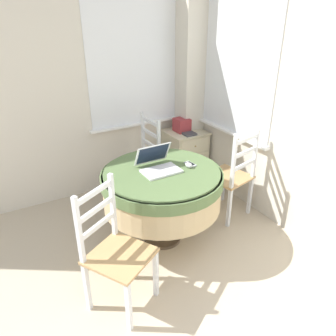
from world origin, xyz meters
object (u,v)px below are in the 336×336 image
laptop (158,165)px  computer_mouse (189,165)px  book_on_cabinet (187,132)px  corner_cabinet (185,155)px  storage_box (182,125)px  dining_chair_camera_near (115,252)px  dining_chair_near_back_window (141,162)px  cell_phone (190,164)px  dining_chair_near_right_window (231,177)px  round_dining_table (162,186)px

laptop → computer_mouse: laptop is taller
computer_mouse → book_on_cabinet: 1.18m
computer_mouse → corner_cabinet: (0.65, 1.06, -0.44)m
storage_box → dining_chair_camera_near: bearing=-135.2°
book_on_cabinet → computer_mouse: bearing=-122.2°
dining_chair_near_back_window → book_on_cabinet: size_ratio=3.80×
cell_phone → storage_box: storage_box is taller
computer_mouse → storage_box: bearing=60.5°
computer_mouse → storage_box: 1.25m
computer_mouse → cell_phone: size_ratio=0.67×
dining_chair_near_back_window → dining_chair_near_right_window: 1.04m
computer_mouse → storage_box: (0.61, 1.08, -0.04)m
computer_mouse → cell_phone: 0.06m
cell_phone → dining_chair_near_back_window: bearing=97.6°
corner_cabinet → dining_chair_camera_near: bearing=-136.5°
round_dining_table → storage_box: 1.34m
cell_phone → laptop: bearing=169.6°
dining_chair_near_right_window → dining_chair_camera_near: (-1.50, -0.49, 0.00)m
dining_chair_near_right_window → storage_box: bearing=88.6°
dining_chair_near_back_window → dining_chair_near_right_window: same height
round_dining_table → corner_cabinet: size_ratio=1.70×
laptop → computer_mouse: 0.28m
laptop → dining_chair_near_right_window: 0.91m
laptop → cell_phone: laptop is taller
storage_box → book_on_cabinet: size_ratio=0.72×
dining_chair_camera_near → dining_chair_near_back_window: bearing=57.2°
dining_chair_camera_near → book_on_cabinet: bearing=42.7°
laptop → book_on_cabinet: bearing=45.3°
dining_chair_near_right_window → book_on_cabinet: bearing=87.7°
laptop → corner_cabinet: size_ratio=0.52×
computer_mouse → dining_chair_near_back_window: bearing=94.5°
computer_mouse → dining_chair_near_right_window: (0.59, 0.07, -0.30)m
storage_box → dining_chair_near_right_window: bearing=-91.4°
dining_chair_near_right_window → book_on_cabinet: dining_chair_near_right_window is taller
dining_chair_near_right_window → round_dining_table: bearing=-179.4°
cell_phone → storage_box: bearing=61.4°
computer_mouse → dining_chair_near_right_window: dining_chair_near_right_window is taller
laptop → book_on_cabinet: size_ratio=1.29×
storage_box → corner_cabinet: bearing=-32.8°
cell_phone → book_on_cabinet: cell_phone is taller
dining_chair_near_right_window → corner_cabinet: size_ratio=1.52×
dining_chair_camera_near → storage_box: size_ratio=5.24×
dining_chair_near_right_window → dining_chair_camera_near: same height
dining_chair_near_right_window → cell_phone: bearing=-177.0°
storage_box → cell_phone: bearing=-118.6°
cell_phone → round_dining_table: bearing=176.0°
dining_chair_near_back_window → book_on_cabinet: dining_chair_near_back_window is taller
dining_chair_near_back_window → cell_phone: bearing=-82.4°
cell_phone → computer_mouse: bearing=-137.5°
computer_mouse → laptop: bearing=159.9°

